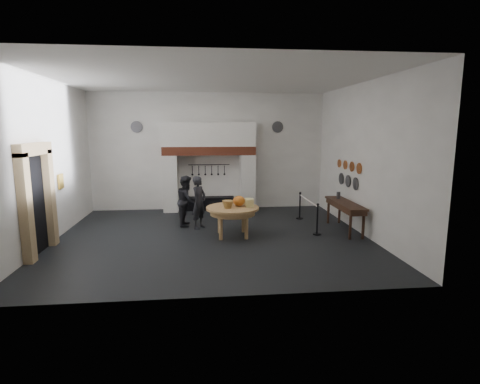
{
  "coord_description": "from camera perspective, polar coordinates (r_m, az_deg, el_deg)",
  "views": [
    {
      "loc": [
        -0.3,
        -10.65,
        3.16
      ],
      "look_at": [
        0.79,
        -0.16,
        1.35
      ],
      "focal_mm": 28.0,
      "sensor_mm": 36.0,
      "label": 1
    }
  ],
  "objects": [
    {
      "name": "wall_back",
      "position": [
        14.69,
        -4.78,
        6.15
      ],
      "size": [
        9.0,
        0.02,
        4.5
      ],
      "primitive_type": "cube",
      "color": "white",
      "rests_on": "floor"
    },
    {
      "name": "barrier_post_near",
      "position": [
        11.43,
        11.7,
        -4.19
      ],
      "size": [
        0.05,
        0.05,
        0.9
      ],
      "primitive_type": "cylinder",
      "color": "black",
      "rests_on": "floor"
    },
    {
      "name": "door_recess",
      "position": [
        10.69,
        -28.79,
        -1.78
      ],
      "size": [
        0.04,
        1.1,
        2.5
      ],
      "primitive_type": "cube",
      "color": "black",
      "rests_on": "floor"
    },
    {
      "name": "work_table",
      "position": [
        10.98,
        -1.15,
        -2.47
      ],
      "size": [
        1.84,
        1.84,
        0.07
      ],
      "primitive_type": "cylinder",
      "rotation": [
        0.0,
        0.0,
        0.21
      ],
      "color": "tan",
      "rests_on": "floor"
    },
    {
      "name": "door_jamb_near",
      "position": [
        10.01,
        -29.87,
        -2.28
      ],
      "size": [
        0.22,
        0.3,
        2.6
      ],
      "primitive_type": "cube",
      "color": "tan",
      "rests_on": "floor"
    },
    {
      "name": "pewter_plate_right",
      "position": [
        13.26,
        15.17,
        1.98
      ],
      "size": [
        0.03,
        0.4,
        0.4
      ],
      "primitive_type": "cylinder",
      "rotation": [
        0.0,
        1.57,
        0.0
      ],
      "color": "#4C4C51",
      "rests_on": "wall_right"
    },
    {
      "name": "utensil_rail",
      "position": [
        14.65,
        -4.74,
        4.17
      ],
      "size": [
        1.6,
        0.02,
        0.02
      ],
      "primitive_type": "cylinder",
      "rotation": [
        0.0,
        1.57,
        0.0
      ],
      "color": "black",
      "rests_on": "wall_back"
    },
    {
      "name": "wall_left",
      "position": [
        11.49,
        -27.43,
        4.1
      ],
      "size": [
        0.02,
        8.0,
        4.5
      ],
      "primitive_type": "cube",
      "color": "white",
      "rests_on": "floor"
    },
    {
      "name": "pewter_plate_mid",
      "position": [
        12.7,
        16.14,
        1.61
      ],
      "size": [
        0.03,
        0.4,
        0.4
      ],
      "primitive_type": "cylinder",
      "rotation": [
        0.0,
        1.57,
        0.0
      ],
      "color": "#4C4C51",
      "rests_on": "wall_right"
    },
    {
      "name": "chimney_hood",
      "position": [
        14.31,
        -4.78,
        8.74
      ],
      "size": [
        3.5,
        0.7,
        0.9
      ],
      "primitive_type": "cube",
      "color": "silver",
      "rests_on": "hearth_brick_band"
    },
    {
      "name": "visitor_far",
      "position": [
        12.29,
        -8.11,
        -1.33
      ],
      "size": [
        0.68,
        0.84,
        1.65
      ],
      "primitive_type": "imported",
      "rotation": [
        0.0,
        0.0,
        1.5
      ],
      "color": "black",
      "rests_on": "floor"
    },
    {
      "name": "hearth_brick_band",
      "position": [
        14.33,
        -4.75,
        6.3
      ],
      "size": [
        3.5,
        0.72,
        0.32
      ],
      "primitive_type": "cube",
      "color": "#9E442B",
      "rests_on": "chimney_pier_left"
    },
    {
      "name": "wall_right",
      "position": [
        11.72,
        18.33,
        4.79
      ],
      "size": [
        0.02,
        8.0,
        4.5
      ],
      "primitive_type": "cube",
      "color": "white",
      "rests_on": "floor"
    },
    {
      "name": "wall_front",
      "position": [
        6.72,
        -3.32,
        1.94
      ],
      "size": [
        9.0,
        0.02,
        4.5
      ],
      "primitive_type": "cube",
      "color": "white",
      "rests_on": "floor"
    },
    {
      "name": "copper_pan_b",
      "position": [
        12.42,
        16.68,
        3.73
      ],
      "size": [
        0.03,
        0.32,
        0.32
      ],
      "primitive_type": "cylinder",
      "rotation": [
        0.0,
        1.57,
        0.0
      ],
      "color": "#C6662D",
      "rests_on": "wall_right"
    },
    {
      "name": "door_jamb_far",
      "position": [
        11.28,
        -27.03,
        -0.83
      ],
      "size": [
        0.22,
        0.3,
        2.6
      ],
      "primitive_type": "cube",
      "color": "tan",
      "rests_on": "floor"
    },
    {
      "name": "pumpkin",
      "position": [
        11.06,
        -0.16,
        -1.37
      ],
      "size": [
        0.36,
        0.36,
        0.31
      ],
      "primitive_type": "ellipsoid",
      "color": "#C4511B",
      "rests_on": "work_table"
    },
    {
      "name": "ceiling",
      "position": [
        10.74,
        -4.48,
        16.87
      ],
      "size": [
        9.0,
        8.0,
        0.02
      ],
      "primitive_type": "cube",
      "color": "silver",
      "rests_on": "wall_back"
    },
    {
      "name": "pewter_jug",
      "position": [
        12.51,
        14.76,
        -0.49
      ],
      "size": [
        0.12,
        0.12,
        0.22
      ],
      "primitive_type": "cylinder",
      "color": "#434448",
      "rests_on": "side_table"
    },
    {
      "name": "copper_pan_d",
      "position": [
        13.43,
        14.89,
        4.24
      ],
      "size": [
        0.03,
        0.28,
        0.28
      ],
      "primitive_type": "cylinder",
      "rotation": [
        0.0,
        1.57,
        0.0
      ],
      "color": "#C6662D",
      "rests_on": "wall_right"
    },
    {
      "name": "chimney_pier_right",
      "position": [
        14.56,
        1.13,
        1.5
      ],
      "size": [
        0.55,
        0.7,
        2.15
      ],
      "primitive_type": "cube",
      "color": "silver",
      "rests_on": "floor"
    },
    {
      "name": "visitor_near",
      "position": [
        11.89,
        -6.26,
        -1.59
      ],
      "size": [
        0.66,
        0.73,
        1.68
      ],
      "primitive_type": "imported",
      "rotation": [
        0.0,
        0.0,
        1.02
      ],
      "color": "black",
      "rests_on": "floor"
    },
    {
      "name": "pewter_plate_back_left",
      "position": [
        14.81,
        -15.48,
        9.54
      ],
      "size": [
        0.44,
        0.03,
        0.44
      ],
      "primitive_type": "cylinder",
      "rotation": [
        1.57,
        0.0,
        0.0
      ],
      "color": "#4C4C51",
      "rests_on": "wall_back"
    },
    {
      "name": "wicker_basket",
      "position": [
        10.79,
        -1.88,
        -1.9
      ],
      "size": [
        0.38,
        0.38,
        0.22
      ],
      "primitive_type": "cone",
      "rotation": [
        3.14,
        0.0,
        0.21
      ],
      "color": "#A7883D",
      "rests_on": "work_table"
    },
    {
      "name": "copper_pan_c",
      "position": [
        12.92,
        15.75,
        4.0
      ],
      "size": [
        0.03,
        0.3,
        0.3
      ],
      "primitive_type": "cylinder",
      "rotation": [
        0.0,
        1.57,
        0.0
      ],
      "color": "#C6662D",
      "rests_on": "wall_right"
    },
    {
      "name": "cheese_block_small",
      "position": [
        11.24,
        1.18,
        -1.47
      ],
      "size": [
        0.18,
        0.18,
        0.2
      ],
      "primitive_type": "cube",
      "color": "#EFE78F",
      "rests_on": "work_table"
    },
    {
      "name": "copper_pan_a",
      "position": [
        11.91,
        17.69,
        3.45
      ],
      "size": [
        0.03,
        0.34,
        0.34
      ],
      "primitive_type": "cylinder",
      "rotation": [
        0.0,
        1.57,
        0.0
      ],
      "color": "#C6662D",
      "rests_on": "wall_right"
    },
    {
      "name": "door_lintel",
      "position": [
        10.49,
        -28.96,
        5.74
      ],
      "size": [
        0.22,
        1.7,
        0.3
      ],
      "primitive_type": "cube",
      "color": "tan",
      "rests_on": "door_jamb_near"
    },
    {
      "name": "cheese_block_big",
      "position": [
        10.95,
        1.48,
        -1.67
      ],
      "size": [
        0.22,
        0.22,
        0.24
      ],
      "primitive_type": "cube",
      "color": "#EBDD8C",
      "rests_on": "work_table"
    },
    {
      "name": "chimney_pier_left",
      "position": [
        14.5,
        -10.52,
        1.3
      ],
      "size": [
        0.55,
        0.7,
        2.15
      ],
      "primitive_type": "cube",
      "color": "silver",
      "rests_on": "floor"
    },
    {
      "name": "barrier_post_far",
      "position": [
        13.3,
        9.11,
        -2.15
      ],
      "size": [
        0.05,
        0.05,
        0.9
      ],
      "primitive_type": "cylinder",
      "color": "black",
      "rests_on": "floor"
    },
    {
      "name": "wall_plaque",
      "position": [
        12.28,
        -25.63,
        1.48
      ],
      "size": [
        0.05,
        0.34,
        0.44
      ],
      "primitive_type": "cube",
      "color": "gold",
      "rests_on": "wall_left"
    },
    {
      "name": "pewter_plate_left",
      "position": [
        12.16,
        17.19,
        1.21
      ],
      "size": [
        0.03,
        0.4,
        0.4
      ],
      "primitive_type": "cylinder",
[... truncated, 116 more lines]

